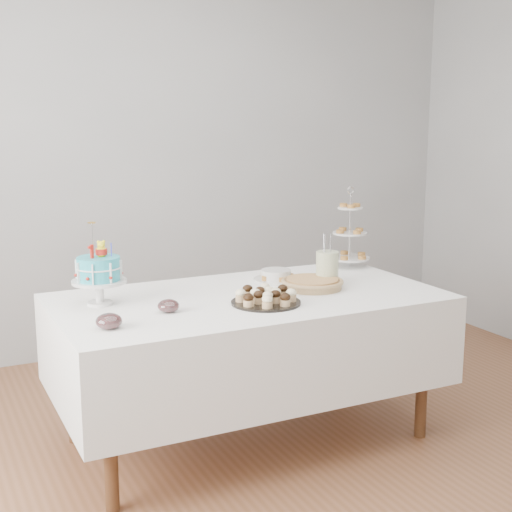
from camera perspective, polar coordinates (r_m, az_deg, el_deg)
name	(u,v)px	position (r m, az deg, el deg)	size (l,w,h in m)	color
floor	(275,463)	(3.60, 1.57, -16.24)	(5.00, 5.00, 0.00)	brown
walls	(277,185)	(3.21, 1.70, 5.71)	(5.04, 4.04, 2.70)	#929597
table	(249,339)	(3.63, -0.60, -6.65)	(1.92, 1.02, 0.77)	white
birthday_cake	(99,283)	(3.45, -12.42, -2.10)	(0.26, 0.26, 0.40)	silver
cupcake_tray	(266,296)	(3.41, 0.80, -3.22)	(0.34, 0.34, 0.08)	black
pie	(312,283)	(3.72, 4.53, -2.16)	(0.32, 0.32, 0.05)	tan
tiered_stand	(350,234)	(4.25, 7.51, 1.79)	(0.25, 0.25, 0.48)	silver
plate_stack	(276,275)	(3.88, 1.61, -1.56)	(0.16, 0.16, 0.06)	silver
pastry_plate	(276,278)	(3.89, 1.63, -1.76)	(0.25, 0.25, 0.04)	silver
jam_bowl_a	(109,321)	(3.08, -11.69, -5.15)	(0.11, 0.11, 0.07)	silver
jam_bowl_b	(168,306)	(3.29, -7.02, -4.00)	(0.10, 0.10, 0.06)	silver
utensil_pitcher	(327,266)	(3.81, 5.72, -0.83)	(0.13, 0.12, 0.27)	#EEE4CE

